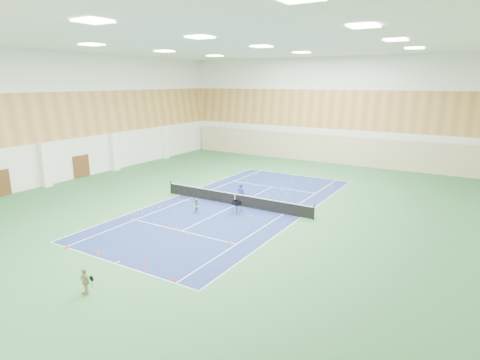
% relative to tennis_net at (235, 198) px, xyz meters
% --- Properties ---
extents(ground, '(40.00, 40.00, 0.00)m').
position_rel_tennis_net_xyz_m(ground, '(0.00, 0.00, -0.55)').
color(ground, '#2C6638').
rests_on(ground, ground).
extents(room_shell, '(36.00, 40.00, 12.00)m').
position_rel_tennis_net_xyz_m(room_shell, '(0.00, 0.00, 5.45)').
color(room_shell, white).
rests_on(room_shell, ground).
extents(wood_cladding, '(36.00, 40.00, 8.00)m').
position_rel_tennis_net_xyz_m(wood_cladding, '(0.00, 0.00, 7.45)').
color(wood_cladding, '#BF8946').
rests_on(wood_cladding, room_shell).
extents(ceiling_light_grid, '(21.40, 25.40, 0.06)m').
position_rel_tennis_net_xyz_m(ceiling_light_grid, '(0.00, 0.00, 11.37)').
color(ceiling_light_grid, white).
rests_on(ceiling_light_grid, room_shell).
extents(court_surface, '(10.97, 23.77, 0.01)m').
position_rel_tennis_net_xyz_m(court_surface, '(0.00, 0.00, -0.55)').
color(court_surface, navy).
rests_on(court_surface, ground).
extents(tennis_balls_scatter, '(10.57, 22.77, 0.07)m').
position_rel_tennis_net_xyz_m(tennis_balls_scatter, '(0.00, 0.00, -0.50)').
color(tennis_balls_scatter, yellow).
rests_on(tennis_balls_scatter, ground).
extents(tennis_net, '(12.80, 0.10, 1.10)m').
position_rel_tennis_net_xyz_m(tennis_net, '(0.00, 0.00, 0.00)').
color(tennis_net, black).
rests_on(tennis_net, ground).
extents(back_curtain, '(35.40, 0.16, 3.20)m').
position_rel_tennis_net_xyz_m(back_curtain, '(0.00, 19.75, 1.05)').
color(back_curtain, '#C6B793').
rests_on(back_curtain, ground).
extents(door_left_b, '(0.08, 1.80, 2.20)m').
position_rel_tennis_net_xyz_m(door_left_b, '(-17.92, 0.00, 0.55)').
color(door_left_b, '#593319').
rests_on(door_left_b, ground).
extents(coach, '(0.64, 0.46, 1.65)m').
position_rel_tennis_net_xyz_m(coach, '(0.17, 0.60, 0.27)').
color(coach, navy).
rests_on(coach, ground).
extents(child_court, '(0.56, 0.44, 1.10)m').
position_rel_tennis_net_xyz_m(child_court, '(-1.34, -3.09, -0.00)').
color(child_court, gray).
rests_on(child_court, ground).
extents(child_apron, '(0.76, 0.41, 1.24)m').
position_rel_tennis_net_xyz_m(child_apron, '(1.26, -14.70, 0.07)').
color(child_apron, tan).
rests_on(child_apron, ground).
extents(ball_cart, '(0.64, 0.64, 0.95)m').
position_rel_tennis_net_xyz_m(ball_cart, '(1.11, -1.53, -0.08)').
color(ball_cart, black).
rests_on(ball_cart, ground).
extents(cone_svc_a, '(0.19, 0.19, 0.21)m').
position_rel_tennis_net_xyz_m(cone_svc_a, '(-3.82, -6.47, -0.44)').
color(cone_svc_a, '#F55C0C').
rests_on(cone_svc_a, ground).
extents(cone_svc_b, '(0.22, 0.22, 0.24)m').
position_rel_tennis_net_xyz_m(cone_svc_b, '(-0.79, -6.04, -0.43)').
color(cone_svc_b, '#FD5E0D').
rests_on(cone_svc_b, ground).
extents(cone_svc_c, '(0.19, 0.19, 0.21)m').
position_rel_tennis_net_xyz_m(cone_svc_c, '(0.72, -6.73, -0.44)').
color(cone_svc_c, orange).
rests_on(cone_svc_c, ground).
extents(cone_svc_d, '(0.21, 0.21, 0.24)m').
position_rel_tennis_net_xyz_m(cone_svc_d, '(3.64, -6.34, -0.43)').
color(cone_svc_d, '#FD610D').
rests_on(cone_svc_d, ground).
extents(cone_base_a, '(0.22, 0.22, 0.24)m').
position_rel_tennis_net_xyz_m(cone_base_a, '(-3.89, -11.96, -0.43)').
color(cone_base_a, '#D74F0B').
rests_on(cone_base_a, ground).
extents(cone_base_b, '(0.22, 0.22, 0.24)m').
position_rel_tennis_net_xyz_m(cone_base_b, '(-1.82, -11.55, -0.43)').
color(cone_base_b, '#EA4E0C').
rests_on(cone_base_b, ground).
extents(cone_base_c, '(0.21, 0.21, 0.23)m').
position_rel_tennis_net_xyz_m(cone_base_c, '(1.67, -11.43, -0.44)').
color(cone_base_c, '#FF4A0D').
rests_on(cone_base_c, ground).
extents(cone_base_d, '(0.18, 0.18, 0.20)m').
position_rel_tennis_net_xyz_m(cone_base_d, '(3.95, -11.71, -0.45)').
color(cone_base_d, '#FF4A0D').
rests_on(cone_base_d, ground).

